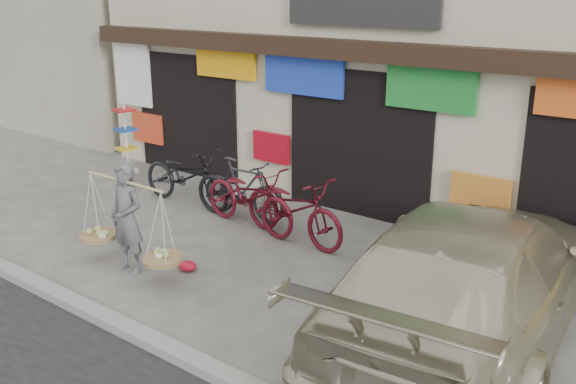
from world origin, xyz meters
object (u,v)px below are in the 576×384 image
Objects in this scene: bike_2 at (293,208)px; suv at (471,276)px; bike_0 at (186,176)px; bike_1 at (243,189)px; street_vendor at (127,223)px; bike_3 at (249,197)px; display_rack at (126,142)px.

bike_2 is 0.37× the size of suv.
bike_1 is at bearing -83.34° from bike_0.
street_vendor is 0.90× the size of bike_0.
bike_3 is 0.37× the size of suv.
bike_1 is at bearing 93.87° from street_vendor.
street_vendor reaches higher than bike_1.
bike_0 reaches higher than bike_3.
street_vendor is 1.10× the size of bike_1.
bike_3 is at bearing -130.39° from bike_1.
bike_1 is at bearing -23.37° from suv.
display_rack reaches higher than bike_1.
bike_0 is 6.53m from suv.
bike_1 is (-0.22, 2.82, -0.22)m from street_vendor.
bike_2 is 1.23× the size of display_rack.
street_vendor is at bearing 8.59° from suv.
bike_2 is 1.00× the size of bike_3.
bike_3 is 1.23× the size of display_rack.
street_vendor is 2.51m from bike_3.
street_vendor is 0.93× the size of bike_3.
bike_1 is 5.27m from suv.
bike_2 is at bearing -106.33° from bike_1.
bike_0 is 1.36m from bike_1.
bike_1 is 1.46m from bike_2.
street_vendor is 5.56m from display_rack.
bike_0 is at bearing -15.81° from display_rack.
street_vendor reaches higher than bike_3.
bike_2 is at bearing -93.52° from bike_0.
bike_0 is 1.26× the size of display_rack.
bike_1 is at bearing -8.78° from display_rack.
display_rack is at bearing 78.08° from bike_1.
bike_0 is at bearing 91.21° from bike_3.
bike_0 is 2.90m from display_rack.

